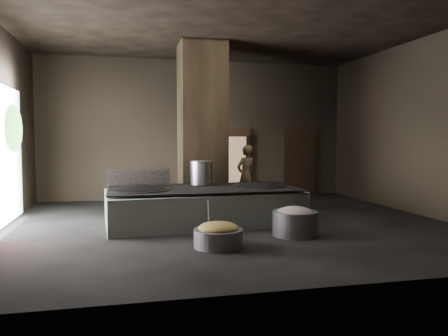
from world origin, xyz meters
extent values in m
cube|color=black|center=(0.00, 0.00, -0.05)|extent=(10.00, 9.00, 0.10)
cube|color=black|center=(0.00, 0.00, 4.55)|extent=(10.00, 9.00, 0.10)
cube|color=black|center=(0.00, 4.55, 2.25)|extent=(10.00, 0.10, 4.50)
cube|color=black|center=(0.00, -4.55, 2.25)|extent=(10.00, 0.10, 4.50)
cube|color=black|center=(5.05, 0.00, 2.25)|extent=(0.10, 9.00, 4.50)
cube|color=black|center=(-0.30, 1.90, 2.25)|extent=(1.20, 1.20, 4.50)
cube|color=silver|center=(-0.58, 0.15, 0.38)|extent=(4.51, 2.38, 0.76)
cube|color=black|center=(-0.58, 0.15, 0.82)|extent=(4.28, 2.05, 0.03)
ellipsoid|color=black|center=(-2.03, 0.10, 0.75)|extent=(1.38, 1.38, 0.38)
cylinder|color=black|center=(-2.03, 0.10, 0.82)|extent=(1.41, 1.41, 0.05)
ellipsoid|color=black|center=(0.77, 0.20, 0.75)|extent=(1.28, 1.28, 0.36)
cylinder|color=black|center=(0.77, 0.20, 0.82)|extent=(1.31, 1.31, 0.05)
cylinder|color=#A7AAAF|center=(-0.53, 0.70, 1.13)|extent=(0.53, 0.53, 0.57)
cube|color=black|center=(-2.03, 0.90, 1.03)|extent=(1.52, 0.16, 0.38)
imported|color=#95774B|center=(1.09, 2.42, 0.88)|extent=(0.76, 0.65, 1.77)
cylinder|color=slate|center=(-0.72, -2.09, 0.16)|extent=(1.03, 1.03, 0.33)
ellipsoid|color=#929E4C|center=(-0.72, -2.09, 0.35)|extent=(0.73, 0.73, 0.23)
cylinder|color=#A7AAAF|center=(-0.87, -1.94, 0.55)|extent=(0.12, 0.35, 0.64)
cylinder|color=slate|center=(1.00, -1.52, 0.25)|extent=(0.91, 0.91, 0.50)
ellipsoid|color=#A87465|center=(1.00, -1.52, 0.45)|extent=(0.76, 0.76, 0.29)
cube|color=black|center=(1.20, 4.45, 1.10)|extent=(1.18, 0.08, 2.38)
cube|color=#8C6647|center=(1.18, 4.24, 1.05)|extent=(0.82, 0.04, 1.93)
cube|color=black|center=(3.60, 4.45, 1.10)|extent=(1.18, 0.08, 2.38)
cube|color=#8C6647|center=(3.74, 4.50, 1.05)|extent=(0.80, 0.04, 1.90)
ellipsoid|color=#194714|center=(-4.85, 1.30, 2.20)|extent=(0.28, 1.10, 1.10)
camera|label=1|loc=(-2.36, -9.72, 1.99)|focal=35.00mm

